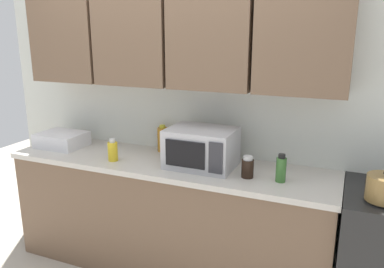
{
  "coord_description": "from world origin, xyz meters",
  "views": [
    {
      "loc": [
        1.24,
        -2.73,
        1.84
      ],
      "look_at": [
        0.19,
        -0.25,
        1.12
      ],
      "focal_mm": 35.63,
      "sensor_mm": 36.0,
      "label": 1
    }
  ],
  "objects_px": {
    "dish_rack": "(62,140)",
    "bottle_green_oil": "(281,169)",
    "microwave": "(201,148)",
    "bottle_yellow_mustard": "(113,151)",
    "bottle_amber_vinegar": "(163,139)",
    "bottle_soy_dark": "(248,167)"
  },
  "relations": [
    {
      "from": "dish_rack",
      "to": "bottle_amber_vinegar",
      "type": "relative_size",
      "value": 1.74
    },
    {
      "from": "bottle_green_oil",
      "to": "bottle_soy_dark",
      "type": "bearing_deg",
      "value": -177.55
    },
    {
      "from": "microwave",
      "to": "bottle_yellow_mustard",
      "type": "height_order",
      "value": "microwave"
    },
    {
      "from": "dish_rack",
      "to": "microwave",
      "type": "bearing_deg",
      "value": -0.06
    },
    {
      "from": "bottle_yellow_mustard",
      "to": "bottle_soy_dark",
      "type": "height_order",
      "value": "bottle_yellow_mustard"
    },
    {
      "from": "microwave",
      "to": "bottle_soy_dark",
      "type": "bearing_deg",
      "value": -12.57
    },
    {
      "from": "bottle_soy_dark",
      "to": "dish_rack",
      "type": "bearing_deg",
      "value": 177.12
    },
    {
      "from": "bottle_yellow_mustard",
      "to": "bottle_soy_dark",
      "type": "xyz_separation_m",
      "value": [
        1.03,
        0.06,
        -0.01
      ]
    },
    {
      "from": "bottle_green_oil",
      "to": "bottle_soy_dark",
      "type": "xyz_separation_m",
      "value": [
        -0.22,
        -0.01,
        -0.02
      ]
    },
    {
      "from": "bottle_yellow_mustard",
      "to": "bottle_soy_dark",
      "type": "bearing_deg",
      "value": 3.4
    },
    {
      "from": "microwave",
      "to": "dish_rack",
      "type": "distance_m",
      "value": 1.28
    },
    {
      "from": "microwave",
      "to": "bottle_amber_vinegar",
      "type": "distance_m",
      "value": 0.48
    },
    {
      "from": "bottle_amber_vinegar",
      "to": "microwave",
      "type": "bearing_deg",
      "value": -27.12
    },
    {
      "from": "microwave",
      "to": "bottle_yellow_mustard",
      "type": "relative_size",
      "value": 2.79
    },
    {
      "from": "microwave",
      "to": "bottle_soy_dark",
      "type": "distance_m",
      "value": 0.38
    },
    {
      "from": "dish_rack",
      "to": "bottle_green_oil",
      "type": "bearing_deg",
      "value": -2.25
    },
    {
      "from": "bottle_yellow_mustard",
      "to": "bottle_green_oil",
      "type": "bearing_deg",
      "value": 3.23
    },
    {
      "from": "bottle_yellow_mustard",
      "to": "microwave",
      "type": "bearing_deg",
      "value": 12.12
    },
    {
      "from": "bottle_amber_vinegar",
      "to": "bottle_soy_dark",
      "type": "xyz_separation_m",
      "value": [
        0.79,
        -0.3,
        -0.03
      ]
    },
    {
      "from": "bottle_amber_vinegar",
      "to": "bottle_soy_dark",
      "type": "distance_m",
      "value": 0.85
    },
    {
      "from": "dish_rack",
      "to": "bottle_green_oil",
      "type": "relative_size",
      "value": 2.03
    },
    {
      "from": "bottle_soy_dark",
      "to": "bottle_green_oil",
      "type": "bearing_deg",
      "value": 2.45
    }
  ]
}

